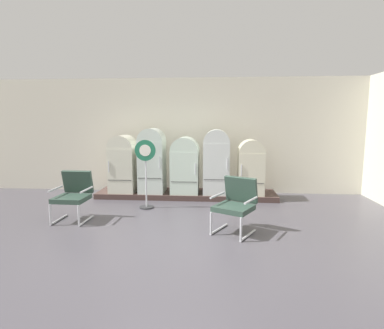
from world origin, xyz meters
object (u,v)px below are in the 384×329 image
Objects in this scene: refrigerator_2 at (185,164)px; refrigerator_4 at (251,166)px; sign_stand at (146,175)px; armchair_left at (74,193)px; refrigerator_1 at (152,159)px; armchair_right at (236,202)px; refrigerator_0 at (123,162)px; refrigerator_3 at (216,160)px.

refrigerator_2 is 1.63m from refrigerator_4.
refrigerator_4 is 0.88× the size of sign_stand.
refrigerator_2 is 1.47× the size of armchair_left.
armchair_left is at bearing -143.08° from sign_stand.
armchair_right is at bearing -50.12° from refrigerator_1.
refrigerator_3 reaches higher than refrigerator_0.
armchair_left is 1.00× the size of armchair_right.
refrigerator_3 is 1.18× the size of refrigerator_4.
refrigerator_0 is 1.58m from refrigerator_2.
sign_stand is at bearing -147.49° from refrigerator_3.
refrigerator_1 is 1.02× the size of refrigerator_3.
refrigerator_4 is at bearing 77.95° from armchair_right.
refrigerator_1 is 2.47m from refrigerator_4.
refrigerator_1 reaches higher than refrigerator_2.
refrigerator_1 is 3.11m from armchair_right.
refrigerator_1 is 1.20× the size of refrigerator_4.
armchair_right is (3.14, -0.43, 0.00)m from armchair_left.
refrigerator_2 is at bearing -0.61° from refrigerator_1.
refrigerator_0 is 3.22m from refrigerator_4.
refrigerator_2 reaches higher than refrigerator_4.
refrigerator_2 is 0.79m from refrigerator_3.
armchair_right is (-0.50, -2.33, -0.31)m from refrigerator_4.
refrigerator_3 is at bearing 179.19° from refrigerator_4.
refrigerator_0 reaches higher than armchair_right.
refrigerator_3 reaches higher than armchair_left.
refrigerator_2 reaches higher than sign_stand.
refrigerator_3 is 1.67× the size of armchair_right.
sign_stand is (0.81, -1.03, -0.14)m from refrigerator_0.
refrigerator_2 is 2.63m from armchair_right.
refrigerator_4 is (1.63, -0.02, -0.03)m from refrigerator_2.
refrigerator_4 is at bearing -0.81° from refrigerator_3.
refrigerator_0 is 1.32m from sign_stand.
sign_stand is (-1.90, 1.35, 0.23)m from armchair_right.
refrigerator_4 is at bearing -0.61° from refrigerator_2.
refrigerator_3 is 1.86m from sign_stand.
refrigerator_3 is (2.37, -0.04, 0.09)m from refrigerator_0.
refrigerator_1 is at bearing 58.83° from armchair_left.
armchair_right is at bearing -35.39° from sign_stand.
refrigerator_1 is at bearing 179.39° from refrigerator_4.
refrigerator_2 is at bearing 52.28° from sign_stand.
refrigerator_0 reaches higher than refrigerator_4.
refrigerator_4 is at bearing -0.61° from refrigerator_1.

